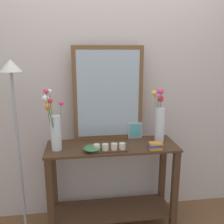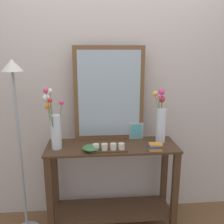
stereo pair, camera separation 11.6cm
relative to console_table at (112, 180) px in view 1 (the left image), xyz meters
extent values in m
cube|color=beige|center=(0.00, 0.33, 0.85)|extent=(6.40, 0.08, 2.70)
cube|color=#472D1C|center=(0.00, 0.00, 0.34)|extent=(1.20, 0.42, 0.02)
cube|color=#472D1C|center=(0.00, 0.00, -0.33)|extent=(1.14, 0.38, 0.02)
cube|color=#472D1C|center=(-0.56, -0.17, -0.09)|extent=(0.06, 0.06, 0.83)
cube|color=#472D1C|center=(0.56, -0.17, -0.09)|extent=(0.06, 0.06, 0.83)
cube|color=#472D1C|center=(-0.56, 0.17, -0.09)|extent=(0.06, 0.06, 0.83)
cube|color=#472D1C|center=(0.56, 0.17, -0.09)|extent=(0.06, 0.06, 0.83)
cube|color=brown|center=(-0.01, 0.18, 0.80)|extent=(0.67, 0.03, 0.90)
cube|color=#9EADB7|center=(-0.01, 0.16, 0.80)|extent=(0.59, 0.00, 0.82)
cylinder|color=silver|center=(-0.50, -0.04, 0.51)|extent=(0.09, 0.09, 0.31)
cylinder|color=#4C753D|center=(-0.52, 0.01, 0.62)|extent=(0.03, 0.06, 0.49)
sphere|color=silver|center=(-0.54, 0.03, 0.86)|extent=(0.04, 0.04, 0.04)
cylinder|color=#4C753D|center=(-0.52, -0.08, 0.63)|extent=(0.05, 0.10, 0.52)
sphere|color=#EA4275|center=(-0.55, -0.13, 0.89)|extent=(0.04, 0.04, 0.04)
cylinder|color=#4C753D|center=(-0.51, -0.08, 0.59)|extent=(0.02, 0.07, 0.43)
sphere|color=red|center=(-0.52, -0.11, 0.80)|extent=(0.04, 0.04, 0.04)
cylinder|color=#4C753D|center=(-0.51, -0.04, 0.56)|extent=(0.08, 0.03, 0.37)
sphere|color=orange|center=(-0.55, -0.05, 0.74)|extent=(0.05, 0.05, 0.05)
cylinder|color=#4C753D|center=(-0.46, -0.01, 0.57)|extent=(0.04, 0.06, 0.39)
sphere|color=#EA4275|center=(-0.44, 0.02, 0.76)|extent=(0.04, 0.04, 0.04)
cylinder|color=#4C753D|center=(-0.54, -0.02, 0.59)|extent=(0.06, 0.06, 0.43)
sphere|color=silver|center=(-0.57, 0.01, 0.80)|extent=(0.06, 0.06, 0.06)
cylinder|color=silver|center=(0.47, 0.05, 0.51)|extent=(0.09, 0.09, 0.32)
cylinder|color=#4C753D|center=(0.47, 0.07, 0.60)|extent=(0.01, 0.04, 0.46)
sphere|color=#EA4275|center=(0.47, 0.09, 0.83)|extent=(0.06, 0.06, 0.06)
cylinder|color=#4C753D|center=(0.48, 0.07, 0.56)|extent=(0.01, 0.07, 0.39)
sphere|color=red|center=(0.48, 0.10, 0.76)|extent=(0.06, 0.06, 0.06)
cylinder|color=#4C753D|center=(0.45, 0.07, 0.59)|extent=(0.07, 0.05, 0.44)
sphere|color=yellow|center=(0.41, 0.09, 0.82)|extent=(0.05, 0.05, 0.05)
cylinder|color=#4C753D|center=(0.44, 0.04, 0.58)|extent=(0.03, 0.01, 0.42)
sphere|color=#B24CB7|center=(0.43, 0.03, 0.79)|extent=(0.05, 0.05, 0.05)
cylinder|color=#4C753D|center=(0.44, 0.05, 0.58)|extent=(0.03, 0.03, 0.42)
sphere|color=yellow|center=(0.43, 0.04, 0.79)|extent=(0.04, 0.04, 0.04)
cube|color=#472D1C|center=(-0.04, -0.13, 0.36)|extent=(0.32, 0.09, 0.01)
cylinder|color=beige|center=(-0.15, -0.13, 0.39)|extent=(0.06, 0.06, 0.05)
cylinder|color=beige|center=(-0.08, -0.13, 0.39)|extent=(0.06, 0.06, 0.05)
cylinder|color=beige|center=(0.00, -0.13, 0.39)|extent=(0.06, 0.06, 0.05)
cylinder|color=beige|center=(0.07, -0.13, 0.39)|extent=(0.06, 0.06, 0.05)
cube|color=#B7B2AD|center=(0.25, 0.16, 0.43)|extent=(0.14, 0.01, 0.16)
cube|color=#53A7AE|center=(0.25, 0.15, 0.43)|extent=(0.12, 0.00, 0.14)
cylinder|color=#38703D|center=(-0.19, -0.12, 0.36)|extent=(0.06, 0.06, 0.01)
ellipsoid|color=#38703D|center=(-0.19, -0.12, 0.38)|extent=(0.15, 0.15, 0.04)
cube|color=orange|center=(0.37, -0.15, 0.36)|extent=(0.12, 0.09, 0.02)
cube|color=#2D519E|center=(0.36, -0.14, 0.38)|extent=(0.11, 0.08, 0.02)
cube|color=orange|center=(0.37, -0.14, 0.40)|extent=(0.12, 0.09, 0.02)
cylinder|color=#9E9EA3|center=(-0.82, -0.02, 0.28)|extent=(0.02, 0.02, 1.52)
cone|color=beige|center=(-0.82, -0.02, 1.08)|extent=(0.18, 0.18, 0.10)
camera|label=1|loc=(-0.30, -2.12, 1.19)|focal=39.66mm
camera|label=2|loc=(-0.18, -2.13, 1.19)|focal=39.66mm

